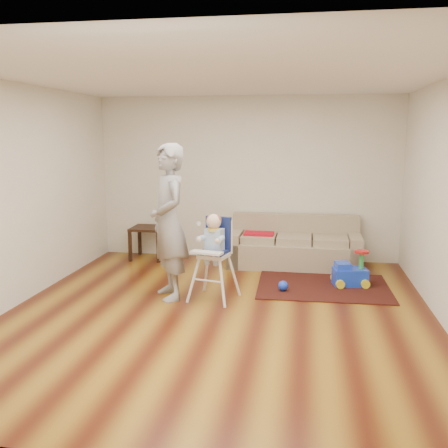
% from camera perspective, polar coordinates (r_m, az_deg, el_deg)
% --- Properties ---
extents(ground, '(5.50, 5.50, 0.00)m').
position_cam_1_polar(ground, '(5.97, -0.64, -10.17)').
color(ground, '#451809').
rests_on(ground, ground).
extents(room_envelope, '(5.04, 5.52, 2.72)m').
position_cam_1_polar(room_envelope, '(6.12, 0.19, 8.30)').
color(room_envelope, beige).
rests_on(room_envelope, ground).
extents(sofa, '(2.06, 0.86, 0.79)m').
position_cam_1_polar(sofa, '(7.99, 8.02, -2.04)').
color(sofa, gray).
rests_on(sofa, ground).
extents(side_table, '(0.54, 0.54, 0.54)m').
position_cam_1_polar(side_table, '(8.53, -8.61, -2.12)').
color(side_table, black).
rests_on(side_table, ground).
extents(area_rug, '(1.82, 1.38, 0.01)m').
position_cam_1_polar(area_rug, '(7.08, 11.26, -7.00)').
color(area_rug, black).
rests_on(area_rug, ground).
extents(ride_on_toy, '(0.50, 0.40, 0.49)m').
position_cam_1_polar(ride_on_toy, '(7.13, 14.24, -4.87)').
color(ride_on_toy, blue).
rests_on(ride_on_toy, area_rug).
extents(toy_ball, '(0.14, 0.14, 0.14)m').
position_cam_1_polar(toy_ball, '(6.77, 6.77, -7.02)').
color(toy_ball, blue).
rests_on(toy_ball, area_rug).
extents(high_chair, '(0.62, 0.62, 1.11)m').
position_cam_1_polar(high_chair, '(6.32, -1.16, -3.94)').
color(high_chair, silver).
rests_on(high_chair, ground).
extents(adult, '(0.78, 0.86, 1.97)m').
position_cam_1_polar(adult, '(6.33, -6.33, 0.22)').
color(adult, gray).
rests_on(adult, ground).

